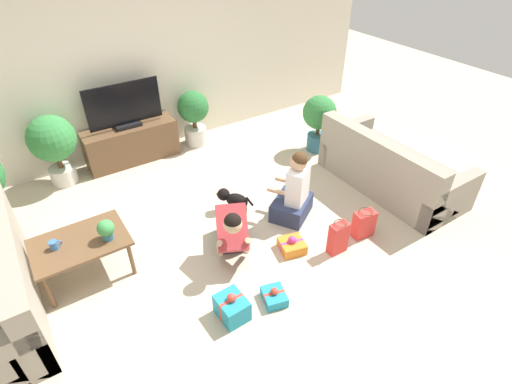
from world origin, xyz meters
The scene contains 19 objects.
ground_plane centered at (0.00, 0.00, 0.00)m, with size 16.00×16.00×0.00m, color beige.
wall_back centered at (0.00, 2.63, 1.30)m, with size 8.40×0.06×2.60m.
sofa_right centered at (2.38, -0.25, 0.29)m, with size 0.92×1.95×0.82m.
coffee_table centered at (-1.49, 0.36, 0.41)m, with size 0.92×0.64×0.46m.
tv_console centered at (-0.29, 2.35, 0.28)m, with size 1.35×0.42×0.56m.
tv centered at (-0.29, 2.35, 0.85)m, with size 1.06×0.20×0.65m.
potted_plant_corner_right centered at (2.24, 1.07, 0.56)m, with size 0.51×0.51×0.89m.
potted_plant_back_left centered at (-1.32, 2.30, 0.63)m, with size 0.62×0.62×1.00m.
potted_plant_back_right centered at (0.73, 2.30, 0.52)m, with size 0.49×0.49×0.88m.
person_kneeling centered at (-0.06, -0.20, 0.33)m, with size 0.61×0.81×0.77m.
person_sitting centered at (0.91, -0.05, 0.34)m, with size 0.65×0.62×0.92m.
dog centered at (0.32, 0.42, 0.20)m, with size 0.34×0.43×0.32m.
gift_box_a centered at (-0.50, -0.94, 0.12)m, with size 0.26×0.31×0.30m.
gift_box_b centered at (0.52, -0.54, 0.07)m, with size 0.33×0.33×0.19m.
gift_box_c centered at (-0.06, -1.01, 0.06)m, with size 0.27×0.30×0.17m.
gift_bag_a centered at (0.93, -0.83, 0.20)m, with size 0.22×0.14×0.41m.
gift_bag_b centered at (1.37, -0.79, 0.17)m, with size 0.27×0.18×0.36m.
mug centered at (-1.71, 0.38, 0.50)m, with size 0.12×0.08×0.09m.
tabletop_plant centered at (-1.23, 0.24, 0.58)m, with size 0.17×0.17×0.22m.
Camera 1 is at (-1.62, -3.06, 3.20)m, focal length 28.00 mm.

